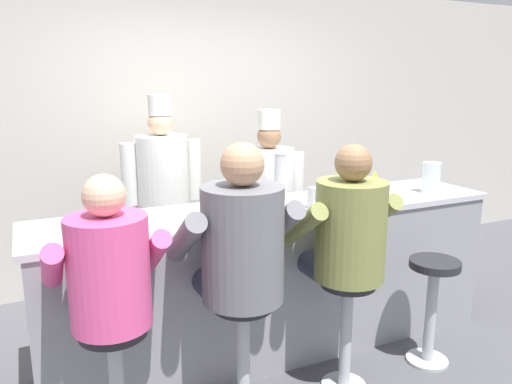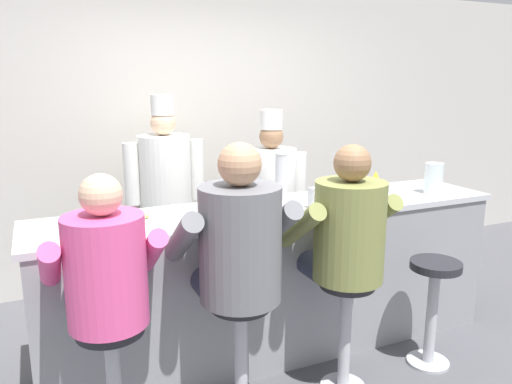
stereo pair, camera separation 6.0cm
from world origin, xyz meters
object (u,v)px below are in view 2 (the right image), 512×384
at_px(napkin_dispenser_chrome, 318,198).
at_px(diner_seated_olive, 346,237).
at_px(breakfast_plate, 141,219).
at_px(diner_seated_grey, 238,249).
at_px(cook_in_whites_near, 166,189).
at_px(cook_in_whites_far, 271,200).
at_px(mustard_bottle_yellow, 375,190).
at_px(cup_stack_steel, 281,176).
at_px(empty_stool_round, 433,296).
at_px(coffee_mug_blue, 241,204).
at_px(diner_seated_pink, 106,279).
at_px(cereal_bowl, 75,222).
at_px(ketchup_bottle_red, 362,188).
at_px(water_pitcher_clear, 434,178).
at_px(hot_sauce_bottle_orange, 338,193).

relative_size(napkin_dispenser_chrome, diner_seated_olive, 0.09).
bearing_deg(breakfast_plate, diner_seated_grey, -56.09).
bearing_deg(breakfast_plate, cook_in_whites_near, 69.62).
xyz_separation_m(diner_seated_olive, cook_in_whites_far, (0.13, 1.26, -0.07)).
distance_m(mustard_bottle_yellow, breakfast_plate, 1.52).
bearing_deg(cup_stack_steel, empty_stool_round, -48.60).
distance_m(coffee_mug_blue, cook_in_whites_near, 1.21).
bearing_deg(coffee_mug_blue, napkin_dispenser_chrome, -16.37).
xyz_separation_m(diner_seated_pink, empty_stool_round, (2.01, -0.03, -0.45)).
xyz_separation_m(cereal_bowl, cup_stack_steel, (1.39, 0.15, 0.13)).
xyz_separation_m(cereal_bowl, cook_in_whites_far, (1.55, 0.65, -0.17)).
bearing_deg(napkin_dispenser_chrome, empty_stool_round, -36.98).
distance_m(breakfast_plate, napkin_dispenser_chrome, 1.13).
bearing_deg(empty_stool_round, cereal_bowl, 162.84).
relative_size(mustard_bottle_yellow, cup_stack_steel, 0.72).
distance_m(ketchup_bottle_red, cook_in_whites_far, 0.93).
height_order(breakfast_plate, empty_stool_round, breakfast_plate).
bearing_deg(mustard_bottle_yellow, diner_seated_pink, -169.57).
xyz_separation_m(ketchup_bottle_red, coffee_mug_blue, (-0.82, 0.15, -0.06)).
bearing_deg(napkin_dispenser_chrome, breakfast_plate, 172.23).
relative_size(water_pitcher_clear, cup_stack_steel, 0.70).
height_order(diner_seated_grey, diner_seated_olive, diner_seated_grey).
height_order(diner_seated_grey, cook_in_whites_near, cook_in_whites_near).
xyz_separation_m(hot_sauce_bottle_orange, cook_in_whites_far, (-0.13, 0.79, -0.21)).
relative_size(water_pitcher_clear, cook_in_whites_near, 0.13).
bearing_deg(hot_sauce_bottle_orange, diner_seated_olive, -118.28).
bearing_deg(diner_seated_grey, cook_in_whites_near, 88.32).
bearing_deg(hot_sauce_bottle_orange, breakfast_plate, 175.78).
height_order(ketchup_bottle_red, diner_seated_pink, diner_seated_pink).
xyz_separation_m(cereal_bowl, coffee_mug_blue, (1.00, -0.05, 0.02)).
distance_m(diner_seated_olive, empty_stool_round, 0.83).
relative_size(diner_seated_olive, cook_in_whites_near, 0.87).
relative_size(mustard_bottle_yellow, empty_stool_round, 0.32).
xyz_separation_m(hot_sauce_bottle_orange, diner_seated_olive, (-0.26, -0.48, -0.14)).
height_order(empty_stool_round, cook_in_whites_far, cook_in_whites_far).
xyz_separation_m(cereal_bowl, diner_seated_pink, (0.08, -0.61, -0.12)).
bearing_deg(cereal_bowl, cup_stack_steel, 6.24).
relative_size(hot_sauce_bottle_orange, diner_seated_grey, 0.10).
distance_m(coffee_mug_blue, napkin_dispenser_chrome, 0.50).
bearing_deg(napkin_dispenser_chrome, hot_sauce_bottle_orange, 16.24).
distance_m(hot_sauce_bottle_orange, diner_seated_pink, 1.68).
height_order(diner_seated_pink, diner_seated_olive, diner_seated_olive).
relative_size(napkin_dispenser_chrome, diner_seated_grey, 0.09).
distance_m(water_pitcher_clear, cook_in_whites_near, 2.13).
height_order(cup_stack_steel, cook_in_whites_far, cook_in_whites_far).
bearing_deg(cup_stack_steel, coffee_mug_blue, -152.65).
distance_m(napkin_dispenser_chrome, diner_seated_grey, 0.85).
xyz_separation_m(breakfast_plate, diner_seated_pink, (-0.29, -0.58, -0.11)).
relative_size(napkin_dispenser_chrome, diner_seated_pink, 0.10).
distance_m(mustard_bottle_yellow, diner_seated_pink, 1.82).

